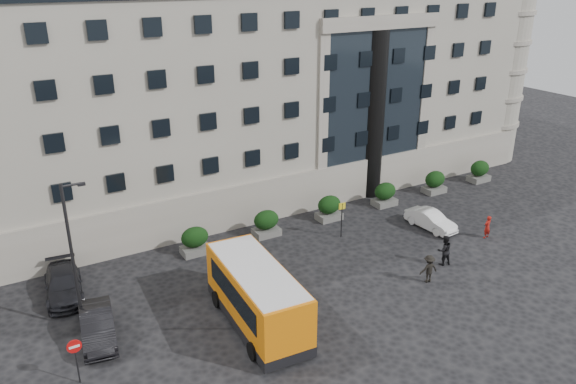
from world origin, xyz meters
name	(u,v)px	position (x,y,z in m)	size (l,w,h in m)	color
ground	(313,293)	(0.00, 0.00, 0.00)	(120.00, 120.00, 0.00)	black
civic_building	(236,68)	(6.00, 22.00, 9.00)	(44.00, 24.00, 18.00)	gray
entrance_column	(373,116)	(12.00, 10.30, 6.50)	(1.80, 1.80, 13.00)	black
hedge_a	(195,240)	(-4.00, 7.80, 0.93)	(1.80, 1.26, 1.84)	#585855
hedge_b	(266,223)	(1.20, 7.80, 0.93)	(1.80, 1.26, 1.84)	#585855
hedge_c	(329,208)	(6.40, 7.80, 0.93)	(1.80, 1.26, 1.84)	#585855
hedge_d	(385,194)	(11.60, 7.80, 0.93)	(1.80, 1.26, 1.84)	#585855
hedge_e	(435,182)	(16.80, 7.80, 0.93)	(1.80, 1.26, 1.84)	#585855
hedge_f	(479,171)	(22.00, 7.80, 0.93)	(1.80, 1.26, 1.84)	#585855
street_lamp	(73,253)	(-11.94, 3.00, 4.37)	(1.16, 0.18, 8.00)	#262628
bus_stop_sign	(342,214)	(5.50, 5.00, 1.73)	(0.50, 0.08, 2.52)	#262628
no_entry_sign	(75,353)	(-13.00, -1.04, 1.65)	(0.64, 0.16, 2.32)	#262628
minibus	(257,294)	(-4.11, -1.07, 1.79)	(3.32, 7.95, 3.25)	orange
red_truck	(36,204)	(-12.11, 17.54, 1.61)	(2.97, 5.94, 3.14)	#9B0B0B
parked_car_b	(98,326)	(-11.50, 1.86, 0.74)	(1.56, 4.47, 1.47)	black
parked_car_c	(64,284)	(-12.22, 6.88, 0.70)	(1.96, 4.82, 1.40)	black
white_taxi	(431,220)	(11.73, 2.91, 0.64)	(1.36, 3.91, 1.29)	white
pedestrian_a	(487,227)	(14.00, -0.11, 0.80)	(0.59, 0.39, 1.61)	maroon
pedestrian_b	(444,250)	(8.77, -1.32, 0.98)	(0.95, 0.74, 1.95)	black
pedestrian_c	(429,269)	(6.48, -2.40, 0.86)	(1.11, 0.64, 1.72)	black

